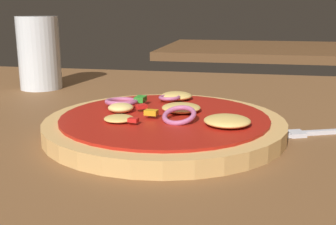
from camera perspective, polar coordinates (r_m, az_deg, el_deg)
name	(u,v)px	position (r m, az deg, el deg)	size (l,w,h in m)	color
dining_table	(191,156)	(0.45, 3.10, -6.00)	(1.34, 1.02, 0.03)	brown
pizza	(165,124)	(0.48, -0.40, -1.55)	(0.28, 0.28, 0.04)	tan
fork	(326,132)	(0.52, 20.76, -2.51)	(0.18, 0.08, 0.01)	silver
beer_glass	(39,57)	(0.78, -17.15, 7.30)	(0.07, 0.07, 0.13)	silver
background_table	(280,51)	(1.63, 14.99, 8.17)	(0.86, 0.58, 0.03)	brown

